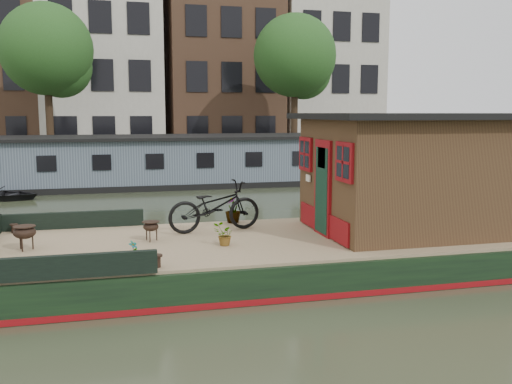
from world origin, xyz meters
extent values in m
plane|color=#303723|center=(0.00, 0.00, 0.00)|extent=(120.00, 120.00, 0.00)
cube|color=black|center=(0.00, 0.00, 0.30)|extent=(12.00, 4.00, 0.60)
cube|color=maroon|center=(0.00, 0.00, 0.06)|extent=(12.02, 4.02, 0.10)
cube|color=#9D7C61|center=(0.00, 0.00, 0.62)|extent=(11.80, 3.80, 0.05)
cube|color=black|center=(-4.50, 1.92, 0.82)|extent=(3.00, 0.12, 0.35)
cube|color=black|center=(-4.50, -1.92, 0.82)|extent=(3.00, 0.12, 0.35)
cube|color=#301D12|center=(2.20, 0.00, 1.80)|extent=(3.50, 3.00, 2.30)
cube|color=black|center=(2.20, 0.00, 3.01)|extent=(4.00, 3.50, 0.12)
cube|color=maroon|center=(0.42, 0.00, 1.60)|extent=(0.06, 0.80, 1.90)
cube|color=black|center=(0.40, 0.00, 1.55)|extent=(0.04, 0.64, 1.70)
cube|color=maroon|center=(0.42, -1.05, 2.20)|extent=(0.06, 0.72, 0.72)
cube|color=maroon|center=(0.42, 1.05, 2.20)|extent=(0.06, 0.72, 0.72)
imported|color=black|center=(-1.60, 0.89, 1.17)|extent=(2.06, 1.02, 1.04)
imported|color=#A64030|center=(-1.67, -0.44, 0.85)|extent=(0.44, 0.40, 0.41)
imported|color=brown|center=(-1.05, 1.70, 0.95)|extent=(0.41, 0.41, 0.61)
imported|color=#A76C31|center=(-3.33, -1.08, 0.81)|extent=(0.20, 0.20, 0.33)
cylinder|color=black|center=(-5.60, 1.70, 0.74)|extent=(0.16, 0.16, 0.19)
cylinder|color=black|center=(-2.98, -1.64, 0.75)|extent=(0.18, 0.18, 0.20)
cube|color=slate|center=(0.00, 14.00, 1.00)|extent=(20.00, 4.00, 2.00)
cube|color=black|center=(0.00, 14.00, 2.05)|extent=(20.40, 4.40, 0.12)
cube|color=black|center=(0.00, 14.00, 0.12)|extent=(20.00, 4.05, 0.24)
cube|color=#47443F|center=(0.00, 20.50, 0.45)|extent=(60.00, 6.00, 0.90)
cube|color=#B7B2A3|center=(-4.00, 27.50, 8.25)|extent=(7.00, 8.00, 16.50)
cube|color=brown|center=(3.50, 27.50, 7.75)|extent=(7.00, 8.00, 15.50)
cube|color=#B7B2A3|center=(10.50, 27.50, 8.00)|extent=(6.50, 8.00, 16.00)
cylinder|color=#332316|center=(-6.50, 19.00, 2.90)|extent=(0.36, 0.36, 4.00)
sphere|color=#1E4115|center=(-6.50, 19.00, 6.10)|extent=(4.40, 4.40, 4.40)
sphere|color=#1E4115|center=(-5.90, 19.30, 5.30)|extent=(3.00, 3.00, 3.00)
cylinder|color=#332316|center=(6.00, 19.00, 2.90)|extent=(0.36, 0.36, 4.00)
sphere|color=#1E4115|center=(6.00, 19.00, 6.10)|extent=(4.40, 4.40, 4.40)
sphere|color=#1E4115|center=(6.60, 19.30, 5.30)|extent=(3.00, 3.00, 3.00)
camera|label=1|loc=(-3.62, -10.53, 3.07)|focal=40.00mm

